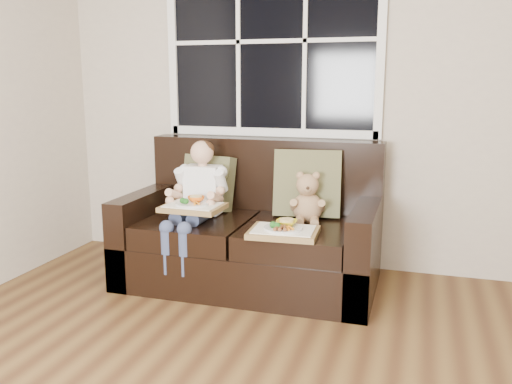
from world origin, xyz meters
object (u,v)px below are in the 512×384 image
(loveseat, at_px, (253,237))
(teddy_bear, at_px, (307,201))
(child, at_px, (198,192))
(tray_left, at_px, (193,206))
(tray_right, at_px, (284,231))

(loveseat, relative_size, teddy_bear, 4.85)
(child, xyz_separation_m, tray_left, (0.04, -0.17, -0.06))
(loveseat, height_order, tray_left, loveseat)
(teddy_bear, height_order, tray_left, teddy_bear)
(teddy_bear, xyz_separation_m, tray_left, (-0.70, -0.29, -0.02))
(child, bearing_deg, teddy_bear, 9.04)
(loveseat, xyz_separation_m, tray_left, (-0.32, -0.29, 0.26))
(tray_left, xyz_separation_m, tray_right, (0.63, -0.08, -0.09))
(teddy_bear, height_order, tray_right, teddy_bear)
(tray_right, bearing_deg, child, 156.12)
(tray_left, relative_size, tray_right, 0.91)
(tray_left, bearing_deg, child, 104.26)
(child, height_order, tray_left, child)
(child, distance_m, teddy_bear, 0.75)
(tray_left, bearing_deg, loveseat, 43.64)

